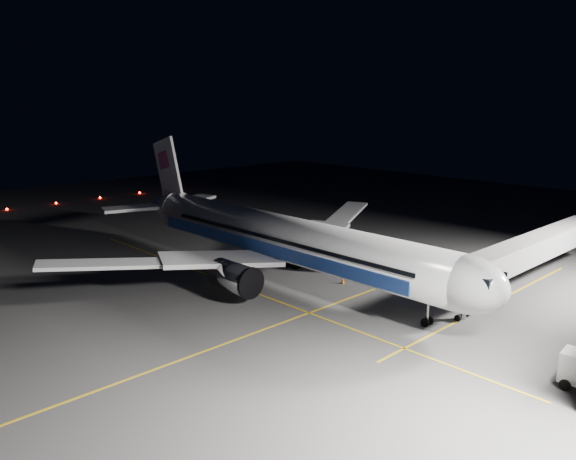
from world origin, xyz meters
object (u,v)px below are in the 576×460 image
at_px(jet_bridge, 526,251).
at_px(safety_cone_c, 316,265).
at_px(baggage_tug, 299,240).
at_px(safety_cone_b, 392,265).
at_px(airliner, 279,238).
at_px(safety_cone_a, 343,281).

bearing_deg(jet_bridge, safety_cone_c, -153.07).
height_order(baggage_tug, safety_cone_b, baggage_tug).
height_order(airliner, safety_cone_b, airliner).
bearing_deg(jet_bridge, safety_cone_a, -138.70).
relative_size(baggage_tug, safety_cone_b, 4.88).
bearing_deg(safety_cone_a, baggage_tug, 151.13).
bearing_deg(airliner, safety_cone_c, 88.41).
bearing_deg(safety_cone_b, jet_bridge, 14.22).
relative_size(jet_bridge, baggage_tug, 11.72).
relative_size(jet_bridge, safety_cone_b, 57.15).
bearing_deg(jet_bridge, safety_cone_b, -165.78).
bearing_deg(safety_cone_a, airliner, -150.52).
height_order(baggage_tug, safety_cone_c, baggage_tug).
bearing_deg(safety_cone_a, safety_cone_c, 160.62).
xyz_separation_m(baggage_tug, safety_cone_c, (10.03, -6.91, -0.48)).
bearing_deg(safety_cone_a, safety_cone_b, 90.00).
height_order(safety_cone_a, safety_cone_c, safety_cone_c).
xyz_separation_m(airliner, safety_cone_b, (7.08, 14.00, -4.86)).
bearing_deg(safety_cone_b, airliner, -116.81).
bearing_deg(safety_cone_b, safety_cone_a, -90.00).
xyz_separation_m(airliner, safety_cone_c, (0.18, 6.43, -4.82)).
distance_m(airliner, safety_cone_a, 9.45).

